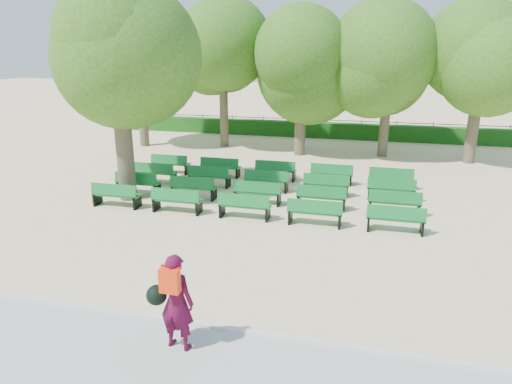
{
  "coord_description": "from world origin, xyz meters",
  "views": [
    {
      "loc": [
        3.59,
        -13.27,
        5.07
      ],
      "look_at": [
        0.46,
        -1.0,
        1.1
      ],
      "focal_mm": 32.0,
      "sensor_mm": 36.0,
      "label": 1
    }
  ],
  "objects": [
    {
      "name": "tree_line",
      "position": [
        0.0,
        10.0,
        0.0
      ],
      "size": [
        21.8,
        6.8,
        7.04
      ],
      "primitive_type": null,
      "color": "#396A1C",
      "rests_on": "ground"
    },
    {
      "name": "hedge",
      "position": [
        0.0,
        14.0,
        0.45
      ],
      "size": [
        26.0,
        0.7,
        0.9
      ],
      "primitive_type": "cube",
      "color": "#185115",
      "rests_on": "ground"
    },
    {
      "name": "paving",
      "position": [
        0.0,
        -7.4,
        0.03
      ],
      "size": [
        30.0,
        2.2,
        0.06
      ],
      "primitive_type": "cube",
      "color": "#AEAEA9",
      "rests_on": "ground"
    },
    {
      "name": "fence",
      "position": [
        0.0,
        14.4,
        0.0
      ],
      "size": [
        26.0,
        0.1,
        1.02
      ],
      "primitive_type": null,
      "color": "black",
      "rests_on": "ground"
    },
    {
      "name": "tree_among",
      "position": [
        -4.59,
        0.52,
        4.65
      ],
      "size": [
        4.99,
        4.99,
        6.93
      ],
      "color": "brown",
      "rests_on": "ground"
    },
    {
      "name": "bench_array",
      "position": [
        -0.07,
        1.94,
        0.08
      ],
      "size": [
        1.64,
        0.52,
        1.03
      ],
      "rotation": [
        0.0,
        0.0,
        0.01
      ],
      "color": "#13712D",
      "rests_on": "ground"
    },
    {
      "name": "ground",
      "position": [
        0.0,
        0.0,
        0.0
      ],
      "size": [
        120.0,
        120.0,
        0.0
      ],
      "primitive_type": "plane",
      "color": "beige"
    },
    {
      "name": "person",
      "position": [
        0.54,
        -6.97,
        0.98
      ],
      "size": [
        0.86,
        0.53,
        1.78
      ],
      "rotation": [
        0.0,
        0.0,
        3.02
      ],
      "color": "#470A26",
      "rests_on": "ground"
    },
    {
      "name": "curb",
      "position": [
        0.0,
        -6.25,
        0.05
      ],
      "size": [
        30.0,
        0.12,
        0.1
      ],
      "primitive_type": "cube",
      "color": "silver",
      "rests_on": "ground"
    }
  ]
}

